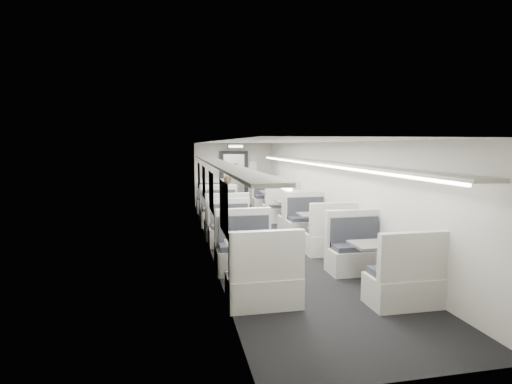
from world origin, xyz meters
name	(u,v)px	position (x,y,z in m)	size (l,w,h in m)	color
room	(269,192)	(0.00, 0.00, 1.20)	(3.24, 12.24, 2.64)	black
booth_left_a	(214,204)	(-1.00, 3.68, 0.38)	(1.05, 2.14, 1.14)	#B7B4AC
booth_left_b	(223,217)	(-1.00, 1.20, 0.39)	(1.07, 2.18, 1.17)	#B7B4AC
booth_left_c	(235,237)	(-1.00, -1.01, 0.36)	(0.99, 2.01, 1.08)	#B7B4AC
booth_left_d	(253,264)	(-1.00, -3.09, 0.39)	(1.06, 2.16, 1.16)	#B7B4AC
booth_right_a	(275,203)	(1.00, 3.37, 0.42)	(1.15, 2.34, 1.25)	#B7B4AC
booth_right_b	(291,213)	(1.00, 1.50, 0.39)	(1.06, 2.16, 1.15)	#B7B4AC
booth_right_c	(317,229)	(1.00, -0.65, 0.38)	(1.05, 2.13, 1.14)	#B7B4AC
booth_right_d	(378,264)	(1.00, -3.50, 0.38)	(1.04, 2.12, 1.13)	#B7B4AC
passenger	(228,198)	(-0.66, 2.67, 0.71)	(0.52, 0.34, 1.41)	black
window_a	(199,176)	(-1.49, 3.40, 1.35)	(0.02, 1.18, 0.84)	black
window_b	(204,182)	(-1.49, 1.20, 1.35)	(0.02, 1.18, 0.84)	black
window_c	(211,192)	(-1.49, -1.00, 1.35)	(0.02, 1.18, 0.84)	black
window_d	(224,208)	(-1.49, -3.20, 1.35)	(0.02, 1.18, 0.84)	black
luggage_rack_left	(219,163)	(-1.24, -0.30, 1.92)	(0.46, 10.40, 0.09)	#B7B4AC
luggage_rack_right	(323,162)	(1.24, -0.30, 1.92)	(0.46, 10.40, 0.09)	#B7B4AC
vestibule_door	(234,178)	(0.00, 5.93, 1.04)	(1.10, 0.13, 2.10)	black
exit_sign	(236,146)	(0.00, 5.44, 2.28)	(0.62, 0.12, 0.16)	black
wall_notice	(253,166)	(0.75, 5.92, 1.50)	(0.32, 0.02, 0.40)	white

